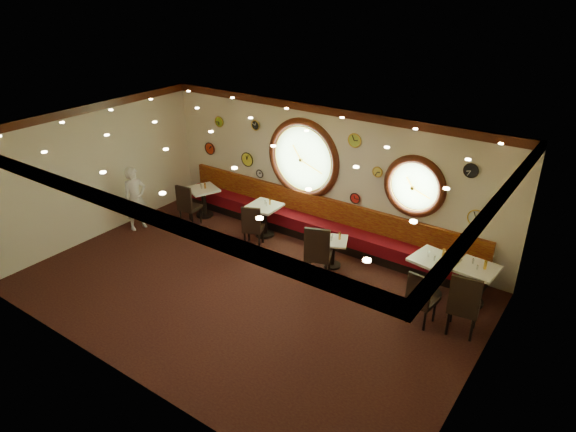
# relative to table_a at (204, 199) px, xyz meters

# --- Properties ---
(floor) EXTENTS (9.00, 6.00, 0.00)m
(floor) POSITION_rel_table_a_xyz_m (3.14, -2.12, -0.49)
(floor) COLOR black
(floor) RESTS_ON ground
(ceiling) EXTENTS (9.00, 6.00, 0.02)m
(ceiling) POSITION_rel_table_a_xyz_m (3.14, -2.12, 2.71)
(ceiling) COLOR #B28132
(ceiling) RESTS_ON wall_back
(wall_back) EXTENTS (9.00, 0.02, 3.20)m
(wall_back) POSITION_rel_table_a_xyz_m (3.14, 0.88, 1.11)
(wall_back) COLOR beige
(wall_back) RESTS_ON floor
(wall_front) EXTENTS (9.00, 0.02, 3.20)m
(wall_front) POSITION_rel_table_a_xyz_m (3.14, -5.12, 1.11)
(wall_front) COLOR beige
(wall_front) RESTS_ON floor
(wall_left) EXTENTS (0.02, 6.00, 3.20)m
(wall_left) POSITION_rel_table_a_xyz_m (-1.36, -2.12, 1.11)
(wall_left) COLOR beige
(wall_left) RESTS_ON floor
(wall_right) EXTENTS (0.02, 6.00, 3.20)m
(wall_right) POSITION_rel_table_a_xyz_m (7.64, -2.12, 1.11)
(wall_right) COLOR beige
(wall_right) RESTS_ON floor
(molding_back) EXTENTS (9.00, 0.10, 0.18)m
(molding_back) POSITION_rel_table_a_xyz_m (3.14, 0.83, 2.62)
(molding_back) COLOR #3B150A
(molding_back) RESTS_ON wall_back
(molding_front) EXTENTS (9.00, 0.10, 0.18)m
(molding_front) POSITION_rel_table_a_xyz_m (3.14, -5.07, 2.62)
(molding_front) COLOR #3B150A
(molding_front) RESTS_ON wall_back
(molding_left) EXTENTS (0.10, 6.00, 0.18)m
(molding_left) POSITION_rel_table_a_xyz_m (-1.31, -2.12, 2.62)
(molding_left) COLOR #3B150A
(molding_left) RESTS_ON wall_back
(molding_right) EXTENTS (0.10, 6.00, 0.18)m
(molding_right) POSITION_rel_table_a_xyz_m (7.59, -2.12, 2.62)
(molding_right) COLOR #3B150A
(molding_right) RESTS_ON wall_back
(banquette_base) EXTENTS (8.00, 0.55, 0.20)m
(banquette_base) POSITION_rel_table_a_xyz_m (3.14, 0.60, -0.39)
(banquette_base) COLOR black
(banquette_base) RESTS_ON floor
(banquette_seat) EXTENTS (8.00, 0.55, 0.30)m
(banquette_seat) POSITION_rel_table_a_xyz_m (3.14, 0.60, -0.14)
(banquette_seat) COLOR #560710
(banquette_seat) RESTS_ON banquette_base
(banquette_back) EXTENTS (8.00, 0.10, 0.55)m
(banquette_back) POSITION_rel_table_a_xyz_m (3.14, 0.82, 0.26)
(banquette_back) COLOR #660B08
(banquette_back) RESTS_ON wall_back
(porthole_left_glass) EXTENTS (1.66, 0.02, 1.66)m
(porthole_left_glass) POSITION_rel_table_a_xyz_m (2.54, 0.88, 1.36)
(porthole_left_glass) COLOR #8CBE72
(porthole_left_glass) RESTS_ON wall_back
(porthole_left_frame) EXTENTS (1.98, 0.18, 1.98)m
(porthole_left_frame) POSITION_rel_table_a_xyz_m (2.54, 0.86, 1.36)
(porthole_left_frame) COLOR #3B150A
(porthole_left_frame) RESTS_ON wall_back
(porthole_left_ring) EXTENTS (1.61, 0.03, 1.61)m
(porthole_left_ring) POSITION_rel_table_a_xyz_m (2.54, 0.83, 1.36)
(porthole_left_ring) COLOR gold
(porthole_left_ring) RESTS_ON wall_back
(porthole_right_glass) EXTENTS (1.10, 0.02, 1.10)m
(porthole_right_glass) POSITION_rel_table_a_xyz_m (5.34, 0.88, 1.31)
(porthole_right_glass) COLOR #8CBE72
(porthole_right_glass) RESTS_ON wall_back
(porthole_right_frame) EXTENTS (1.38, 0.18, 1.38)m
(porthole_right_frame) POSITION_rel_table_a_xyz_m (5.34, 0.86, 1.31)
(porthole_right_frame) COLOR #3B150A
(porthole_right_frame) RESTS_ON wall_back
(porthole_right_ring) EXTENTS (1.09, 0.03, 1.09)m
(porthole_right_ring) POSITION_rel_table_a_xyz_m (5.34, 0.83, 1.31)
(porthole_right_ring) COLOR gold
(porthole_right_ring) RESTS_ON wall_back
(wall_clock_0) EXTENTS (0.26, 0.03, 0.26)m
(wall_clock_0) POSITION_rel_table_a_xyz_m (-0.06, 0.84, 1.86)
(wall_clock_0) COLOR #91B925
(wall_clock_0) RESTS_ON wall_back
(wall_clock_1) EXTENTS (0.32, 0.03, 0.32)m
(wall_clock_1) POSITION_rel_table_a_xyz_m (-0.46, 0.84, 1.06)
(wall_clock_1) COLOR red
(wall_clock_1) RESTS_ON wall_back
(wall_clock_2) EXTENTS (0.30, 0.03, 0.30)m
(wall_clock_2) POSITION_rel_table_a_xyz_m (3.89, 0.84, 2.06)
(wall_clock_2) COLOR #9FBD3B
(wall_clock_2) RESTS_ON wall_back
(wall_clock_3) EXTENTS (0.36, 0.03, 0.36)m
(wall_clock_3) POSITION_rel_table_a_xyz_m (0.84, 0.84, 1.01)
(wall_clock_3) COLOR yellow
(wall_clock_3) RESTS_ON wall_back
(wall_clock_4) EXTENTS (0.20, 0.03, 0.20)m
(wall_clock_4) POSITION_rel_table_a_xyz_m (1.24, 0.84, 0.71)
(wall_clock_4) COLOR silver
(wall_clock_4) RESTS_ON wall_back
(wall_clock_5) EXTENTS (0.28, 0.03, 0.28)m
(wall_clock_5) POSITION_rel_table_a_xyz_m (6.44, 0.84, 1.91)
(wall_clock_5) COLOR black
(wall_clock_5) RESTS_ON wall_back
(wall_clock_6) EXTENTS (0.24, 0.03, 0.24)m
(wall_clock_6) POSITION_rel_table_a_xyz_m (3.99, 0.84, 0.71)
(wall_clock_6) COLOR red
(wall_clock_6) RESTS_ON wall_back
(wall_clock_7) EXTENTS (0.24, 0.03, 0.24)m
(wall_clock_7) POSITION_rel_table_a_xyz_m (1.14, 0.84, 1.96)
(wall_clock_7) COLOR black
(wall_clock_7) RESTS_ON wall_back
(wall_clock_8) EXTENTS (0.34, 0.03, 0.34)m
(wall_clock_8) POSITION_rel_table_a_xyz_m (6.69, 0.84, 0.96)
(wall_clock_8) COLOR silver
(wall_clock_8) RESTS_ON wall_back
(wall_clock_9) EXTENTS (0.22, 0.03, 0.22)m
(wall_clock_9) POSITION_rel_table_a_xyz_m (4.49, 0.84, 1.46)
(wall_clock_9) COLOR #F1E050
(wall_clock_9) RESTS_ON wall_back
(table_a) EXTENTS (0.93, 0.93, 0.78)m
(table_a) POSITION_rel_table_a_xyz_m (0.00, 0.00, 0.00)
(table_a) COLOR black
(table_a) RESTS_ON floor
(table_b) EXTENTS (0.76, 0.76, 0.81)m
(table_b) POSITION_rel_table_a_xyz_m (1.98, 0.03, 0.01)
(table_b) COLOR black
(table_b) RESTS_ON floor
(table_c) EXTENTS (0.79, 0.79, 0.66)m
(table_c) POSITION_rel_table_a_xyz_m (4.10, -0.29, -0.08)
(table_c) COLOR black
(table_c) RESTS_ON floor
(table_d) EXTENTS (0.91, 0.91, 0.86)m
(table_d) POSITION_rel_table_a_xyz_m (6.26, -0.15, 0.05)
(table_d) COLOR black
(table_d) RESTS_ON floor
(table_e) EXTENTS (0.80, 0.80, 0.81)m
(table_e) POSITION_rel_table_a_xyz_m (7.04, 0.07, 0.02)
(table_e) COLOR black
(table_e) RESTS_ON floor
(chair_a) EXTENTS (0.51, 0.51, 0.68)m
(chair_a) POSITION_rel_table_a_xyz_m (0.06, -0.65, 0.13)
(chair_a) COLOR black
(chair_a) RESTS_ON floor
(chair_b) EXTENTS (0.58, 0.58, 0.66)m
(chair_b) POSITION_rel_table_a_xyz_m (2.12, -0.61, 0.11)
(chair_b) COLOR black
(chair_b) RESTS_ON floor
(chair_c) EXTENTS (0.68, 0.68, 0.78)m
(chair_c) POSITION_rel_table_a_xyz_m (4.11, -0.94, 0.22)
(chair_c) COLOR black
(chair_c) RESTS_ON floor
(chair_d) EXTENTS (0.51, 0.51, 0.67)m
(chair_d) POSITION_rel_table_a_xyz_m (6.42, -1.16, 0.13)
(chair_d) COLOR black
(chair_d) RESTS_ON floor
(chair_e) EXTENTS (0.59, 0.59, 0.77)m
(chair_e) POSITION_rel_table_a_xyz_m (7.15, -1.02, 0.22)
(chair_e) COLOR black
(chair_e) RESTS_ON floor
(condiment_a_salt) EXTENTS (0.04, 0.04, 0.11)m
(condiment_a_salt) POSITION_rel_table_a_xyz_m (-0.12, 0.06, 0.34)
(condiment_a_salt) COLOR silver
(condiment_a_salt) RESTS_ON table_a
(condiment_b_salt) EXTENTS (0.04, 0.04, 0.10)m
(condiment_b_salt) POSITION_rel_table_a_xyz_m (1.96, 0.10, 0.36)
(condiment_b_salt) COLOR silver
(condiment_b_salt) RESTS_ON table_b
(condiment_c_salt) EXTENTS (0.03, 0.03, 0.09)m
(condiment_c_salt) POSITION_rel_table_a_xyz_m (4.05, -0.24, 0.21)
(condiment_c_salt) COLOR silver
(condiment_c_salt) RESTS_ON table_c
(condiment_d_salt) EXTENTS (0.04, 0.04, 0.11)m
(condiment_d_salt) POSITION_rel_table_a_xyz_m (6.14, -0.15, 0.42)
(condiment_d_salt) COLOR silver
(condiment_d_salt) RESTS_ON table_d
(condiment_a_pepper) EXTENTS (0.04, 0.04, 0.11)m
(condiment_a_pepper) POSITION_rel_table_a_xyz_m (-0.02, -0.02, 0.34)
(condiment_a_pepper) COLOR silver
(condiment_a_pepper) RESTS_ON table_a
(condiment_b_pepper) EXTENTS (0.03, 0.03, 0.09)m
(condiment_b_pepper) POSITION_rel_table_a_xyz_m (2.05, 0.03, 0.36)
(condiment_b_pepper) COLOR silver
(condiment_b_pepper) RESTS_ON table_b
(condiment_c_pepper) EXTENTS (0.03, 0.03, 0.09)m
(condiment_c_pepper) POSITION_rel_table_a_xyz_m (4.08, -0.35, 0.21)
(condiment_c_pepper) COLOR #B7B8BC
(condiment_c_pepper) RESTS_ON table_c
(condiment_d_pepper) EXTENTS (0.03, 0.03, 0.09)m
(condiment_d_pepper) POSITION_rel_table_a_xyz_m (6.30, -0.24, 0.41)
(condiment_d_pepper) COLOR silver
(condiment_d_pepper) RESTS_ON table_d
(condiment_a_bottle) EXTENTS (0.04, 0.04, 0.14)m
(condiment_a_bottle) POSITION_rel_table_a_xyz_m (0.05, 0.04, 0.36)
(condiment_a_bottle) COLOR orange
(condiment_a_bottle) RESTS_ON table_a
(condiment_b_bottle) EXTENTS (0.05, 0.05, 0.14)m
(condiment_b_bottle) POSITION_rel_table_a_xyz_m (2.07, 0.15, 0.38)
(condiment_b_bottle) COLOR gold
(condiment_b_bottle) RESTS_ON table_b
(condiment_c_bottle) EXTENTS (0.05, 0.05, 0.17)m
(condiment_c_bottle) POSITION_rel_table_a_xyz_m (4.19, -0.19, 0.25)
(condiment_c_bottle) COLOR orange
(condiment_c_bottle) RESTS_ON table_c
(condiment_d_bottle) EXTENTS (0.06, 0.06, 0.18)m
(condiment_d_bottle) POSITION_rel_table_a_xyz_m (6.39, -0.00, 0.46)
(condiment_d_bottle) COLOR gold
(condiment_d_bottle) RESTS_ON table_d
(condiment_e_salt) EXTENTS (0.04, 0.04, 0.10)m
(condiment_e_salt) POSITION_rel_table_a_xyz_m (6.92, 0.17, 0.37)
(condiment_e_salt) COLOR silver
(condiment_e_salt) RESTS_ON table_e
(condiment_e_pepper) EXTENTS (0.03, 0.03, 0.09)m
(condiment_e_pepper) POSITION_rel_table_a_xyz_m (7.05, -0.00, 0.37)
(condiment_e_pepper) COLOR silver
(condiment_e_pepper) RESTS_ON table_e
(condiment_e_bottle) EXTENTS (0.06, 0.06, 0.18)m
(condiment_e_bottle) POSITION_rel_table_a_xyz_m (7.16, 0.09, 0.41)
(condiment_e_bottle) COLOR gold
(condiment_e_bottle) RESTS_ON table_e
(waiter) EXTENTS (0.52, 0.67, 1.62)m
(waiter) POSITION_rel_table_a_xyz_m (-0.86, -1.48, 0.31)
(waiter) COLOR white
(waiter) RESTS_ON floor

